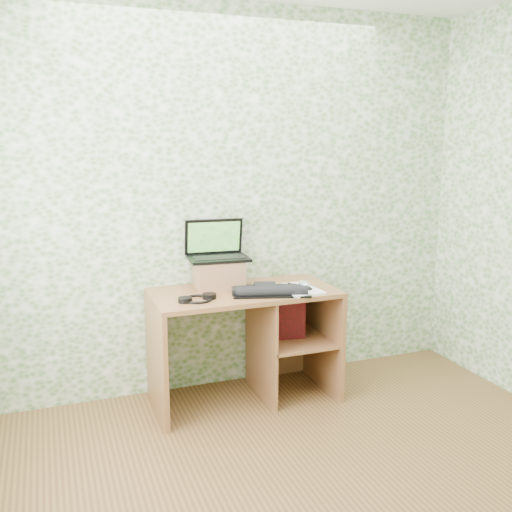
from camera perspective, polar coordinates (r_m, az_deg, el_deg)
name	(u,v)px	position (r m, az deg, el deg)	size (l,w,h in m)	color
wall_back	(229,202)	(3.91, -2.77, 5.45)	(3.50, 3.50, 0.00)	white
desk	(254,327)	(3.85, -0.24, -7.14)	(1.20, 0.60, 0.75)	brown
riser	(219,274)	(3.79, -3.74, -1.76)	(0.31, 0.26, 0.19)	brown
laptop	(217,250)	(3.80, -3.96, 0.64)	(0.41, 0.30, 0.26)	black
keyboard	(268,290)	(3.63, 1.22, -3.46)	(0.50, 0.37, 0.07)	black
headphones	(197,299)	(3.51, -5.88, -4.26)	(0.25, 0.21, 0.03)	black
notepad	(298,290)	(3.72, 4.25, -3.36)	(0.23, 0.33, 0.02)	white
mouse	(304,286)	(3.72, 4.86, -2.97)	(0.07, 0.11, 0.04)	silver
pen	(298,285)	(3.79, 4.20, -2.90)	(0.01, 0.01, 0.16)	black
red_box	(285,315)	(3.88, 2.91, -5.95)	(0.27, 0.09, 0.32)	maroon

